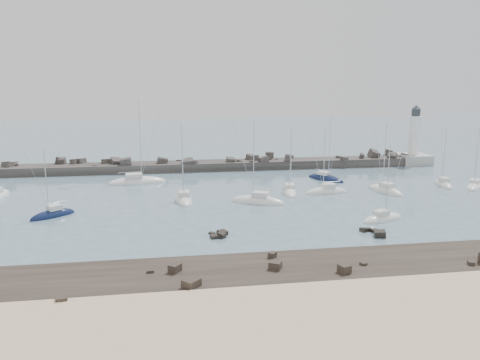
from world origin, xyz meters
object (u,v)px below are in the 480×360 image
(sailboat_10, at_px, (385,191))
(sailboat_7, at_px, (382,219))
(sailboat_4, at_px, (137,182))
(sailboat_11, at_px, (474,187))
(sailboat_9, at_px, (326,192))
(sailboat_12, at_px, (443,185))
(lighthouse, at_px, (413,151))
(sailboat_6, at_px, (289,192))
(sailboat_5, at_px, (258,202))
(sailboat_2, at_px, (53,216))
(sailboat_3, at_px, (184,200))
(sailboat_8, at_px, (326,179))

(sailboat_10, bearing_deg, sailboat_7, -117.05)
(sailboat_4, distance_m, sailboat_11, 62.97)
(sailboat_7, bearing_deg, sailboat_9, 97.34)
(sailboat_9, bearing_deg, sailboat_12, 6.33)
(lighthouse, height_order, sailboat_6, lighthouse)
(sailboat_6, distance_m, sailboat_11, 34.78)
(sailboat_4, distance_m, sailboat_12, 57.90)
(sailboat_7, bearing_deg, lighthouse, 56.84)
(lighthouse, height_order, sailboat_12, lighthouse)
(sailboat_5, distance_m, sailboat_6, 8.79)
(sailboat_9, relative_size, sailboat_12, 1.02)
(sailboat_2, relative_size, sailboat_12, 0.91)
(sailboat_2, distance_m, sailboat_12, 68.29)
(lighthouse, xyz_separation_m, sailboat_6, (-36.89, -25.34, -2.95))
(lighthouse, relative_size, sailboat_7, 1.28)
(sailboat_2, xyz_separation_m, sailboat_4, (10.60, 21.83, -0.01))
(sailboat_7, height_order, sailboat_9, sailboat_9)
(sailboat_6, height_order, sailboat_12, sailboat_6)
(lighthouse, distance_m, sailboat_9, 40.28)
(sailboat_2, relative_size, sailboat_9, 0.89)
(sailboat_6, bearing_deg, sailboat_9, -7.33)
(sailboat_3, distance_m, sailboat_6, 18.56)
(sailboat_2, height_order, sailboat_11, sailboat_11)
(sailboat_5, distance_m, sailboat_9, 13.99)
(sailboat_2, relative_size, sailboat_6, 0.90)
(sailboat_2, height_order, sailboat_4, sailboat_4)
(sailboat_4, xyz_separation_m, sailboat_8, (36.88, -2.42, -0.01))
(lighthouse, height_order, sailboat_7, lighthouse)
(sailboat_9, xyz_separation_m, sailboat_11, (28.37, 0.07, -0.02))
(sailboat_5, height_order, sailboat_7, sailboat_5)
(sailboat_4, bearing_deg, sailboat_9, -22.47)
(sailboat_3, xyz_separation_m, sailboat_4, (-8.33, 15.49, -0.00))
(sailboat_4, distance_m, sailboat_6, 29.65)
(sailboat_8, xyz_separation_m, sailboat_11, (24.61, -11.20, -0.00))
(sailboat_9, bearing_deg, sailboat_7, -82.66)
(sailboat_12, bearing_deg, sailboat_5, -168.54)
(lighthouse, bearing_deg, sailboat_3, -153.16)
(sailboat_3, distance_m, sailboat_5, 12.05)
(sailboat_8, bearing_deg, sailboat_12, -23.43)
(sailboat_2, bearing_deg, sailboat_7, -11.06)
(lighthouse, xyz_separation_m, sailboat_8, (-26.72, -14.89, -2.96))
(sailboat_9, bearing_deg, sailboat_5, -159.76)
(sailboat_5, relative_size, sailboat_6, 1.17)
(lighthouse, relative_size, sailboat_3, 1.09)
(sailboat_4, bearing_deg, sailboat_2, -115.90)
(sailboat_12, bearing_deg, sailboat_6, -176.57)
(lighthouse, distance_m, sailboat_5, 53.59)
(sailboat_12, bearing_deg, sailboat_2, -170.93)
(sailboat_2, xyz_separation_m, sailboat_9, (43.71, 8.14, -0.00))
(sailboat_7, relative_size, sailboat_11, 0.94)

